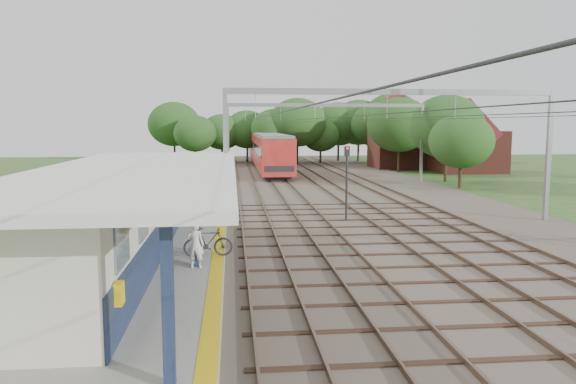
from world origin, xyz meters
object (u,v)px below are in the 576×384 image
train (266,149)px  signal_post (347,176)px  person (195,245)px  bicycle (208,242)px

train → signal_post: 39.64m
person → signal_post: (7.31, 10.18, 1.35)m
person → train: (5.46, 49.77, 1.12)m
person → train: train is taller
person → bicycle: size_ratio=0.88×
person → bicycle: (0.36, 1.61, -0.26)m
bicycle → train: (5.10, 48.17, 1.37)m
bicycle → person: bearing=162.9°
train → signal_post: (1.85, -39.59, 0.23)m
bicycle → train: bearing=-10.5°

